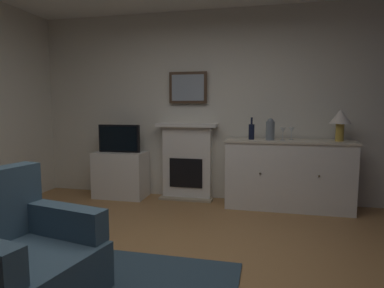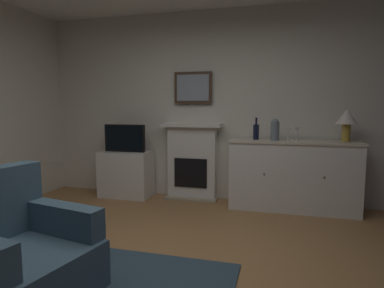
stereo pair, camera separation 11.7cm
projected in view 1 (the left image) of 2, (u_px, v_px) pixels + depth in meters
wall_rear at (213, 106)px, 4.68m from camera, size 5.37×0.06×2.69m
fireplace_unit at (187, 161)px, 4.73m from camera, size 0.87×0.30×1.10m
framed_picture at (188, 88)px, 4.65m from camera, size 0.55×0.04×0.45m
sideboard_cabinet at (288, 174)px, 4.26m from camera, size 1.63×0.49×0.91m
table_lamp at (340, 119)px, 4.04m from camera, size 0.26×0.26×0.40m
wine_bottle at (251, 131)px, 4.29m from camera, size 0.08×0.08×0.29m
wine_glass_left at (283, 131)px, 4.17m from camera, size 0.07×0.07×0.16m
wine_glass_center at (291, 131)px, 4.22m from camera, size 0.07×0.07×0.16m
vase_decorative at (270, 129)px, 4.20m from camera, size 0.11×0.11×0.28m
tv_cabinet at (121, 175)px, 4.81m from camera, size 0.75×0.42×0.68m
tv_set at (119, 138)px, 4.73m from camera, size 0.62×0.07×0.40m
armchair at (16, 257)px, 2.07m from camera, size 0.94×0.90×0.92m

